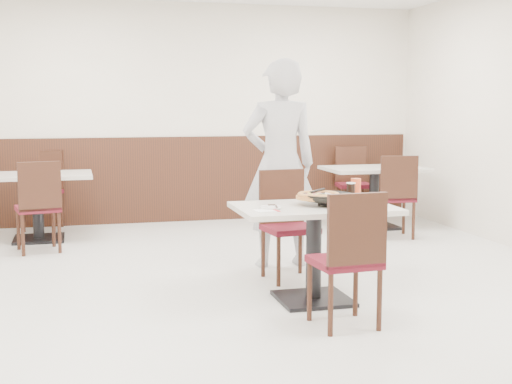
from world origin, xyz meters
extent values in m
plane|color=beige|center=(0.00, 0.00, 0.00)|extent=(7.00, 7.00, 0.00)
cube|color=beige|center=(0.00, 3.50, 1.40)|extent=(6.00, 0.04, 2.80)
cube|color=black|center=(0.00, 3.48, 0.55)|extent=(5.90, 0.03, 1.10)
cylinder|color=black|center=(0.38, -0.48, 0.77)|extent=(0.13, 0.13, 0.04)
cylinder|color=black|center=(0.38, -0.50, 0.79)|extent=(0.34, 0.34, 0.01)
cylinder|color=#B7834A|center=(0.32, -0.48, 0.81)|extent=(0.36, 0.36, 0.02)
cube|color=white|center=(0.36, -0.51, 0.84)|extent=(0.09, 0.10, 0.00)
cube|color=white|center=(-0.16, -0.67, 0.75)|extent=(0.17, 0.17, 0.00)
cylinder|color=white|center=(-0.09, -0.58, 0.76)|extent=(0.17, 0.17, 0.01)
cube|color=white|center=(-0.06, -0.60, 0.77)|extent=(0.05, 0.17, 0.00)
cylinder|color=black|center=(0.68, -0.24, 0.81)|extent=(0.07, 0.07, 0.13)
cylinder|color=#C9401C|center=(0.77, -0.15, 0.83)|extent=(0.09, 0.09, 0.16)
imported|color=silver|center=(0.36, 0.72, 0.97)|extent=(0.71, 0.48, 1.94)
camera|label=1|loc=(-1.50, -5.65, 1.54)|focal=50.00mm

